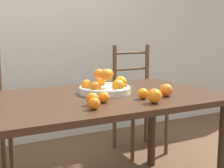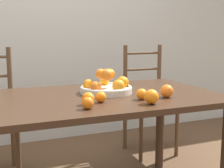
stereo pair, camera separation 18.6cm
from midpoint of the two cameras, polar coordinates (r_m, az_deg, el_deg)
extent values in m
cube|color=beige|center=(3.39, -16.72, 11.18)|extent=(8.00, 0.06, 2.60)
cube|color=#382316|center=(1.97, -7.18, -2.85)|extent=(1.73, 0.96, 0.03)
cylinder|color=#382316|center=(2.18, 17.33, -12.62)|extent=(0.07, 0.07, 0.74)
cylinder|color=#382316|center=(2.76, 5.40, -7.54)|extent=(0.07, 0.07, 0.74)
cylinder|color=beige|center=(2.07, -3.92, -1.21)|extent=(0.34, 0.34, 0.04)
torus|color=beige|center=(2.07, -3.92, -0.71)|extent=(0.34, 0.34, 0.02)
sphere|color=orange|center=(2.10, -0.92, 0.30)|extent=(0.08, 0.08, 0.08)
sphere|color=orange|center=(2.18, -4.39, 0.41)|extent=(0.06, 0.06, 0.06)
sphere|color=orange|center=(2.07, -7.20, -0.18)|extent=(0.07, 0.07, 0.07)
sphere|color=orange|center=(1.96, -5.70, -0.61)|extent=(0.07, 0.07, 0.07)
sphere|color=orange|center=(1.98, -1.52, -0.33)|extent=(0.08, 0.08, 0.08)
sphere|color=orange|center=(2.06, -3.29, 1.80)|extent=(0.07, 0.07, 0.07)
sphere|color=orange|center=(2.08, -4.97, 1.83)|extent=(0.07, 0.07, 0.07)
sphere|color=orange|center=(2.00, -3.76, 1.67)|extent=(0.08, 0.08, 0.08)
sphere|color=orange|center=(1.77, 4.84, -2.22)|extent=(0.08, 0.08, 0.08)
sphere|color=orange|center=(1.63, -6.57, -3.59)|extent=(0.06, 0.06, 0.06)
sphere|color=orange|center=(1.88, 2.89, -1.78)|extent=(0.07, 0.07, 0.07)
sphere|color=orange|center=(1.79, -4.44, -2.46)|extent=(0.06, 0.06, 0.06)
sphere|color=orange|center=(1.97, 7.28, -1.13)|extent=(0.08, 0.08, 0.08)
sphere|color=orange|center=(1.73, -6.68, -2.76)|extent=(0.07, 0.07, 0.07)
cylinder|color=#513823|center=(2.55, -19.91, -12.62)|extent=(0.04, 0.04, 0.47)
cylinder|color=#513823|center=(2.81, -21.47, -4.54)|extent=(0.04, 0.04, 1.05)
cylinder|color=#513823|center=(2.88, 1.92, -9.55)|extent=(0.04, 0.04, 0.47)
cylinder|color=#513823|center=(3.07, 8.22, -8.43)|extent=(0.04, 0.04, 0.47)
cylinder|color=#513823|center=(3.11, -1.24, -2.59)|extent=(0.04, 0.04, 1.05)
cylinder|color=#513823|center=(3.29, 4.74, -1.97)|extent=(0.04, 0.04, 1.05)
cube|color=#513823|center=(3.05, 3.46, -3.53)|extent=(0.43, 0.41, 0.04)
cylinder|color=#513823|center=(3.17, 1.85, -0.15)|extent=(0.38, 0.03, 0.02)
cylinder|color=#513823|center=(3.15, 1.86, 2.75)|extent=(0.38, 0.03, 0.02)
cylinder|color=#513823|center=(3.14, 1.88, 5.69)|extent=(0.38, 0.03, 0.02)
camera|label=1|loc=(0.09, -92.71, -0.44)|focal=50.00mm
camera|label=2|loc=(0.09, 87.29, 0.44)|focal=50.00mm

